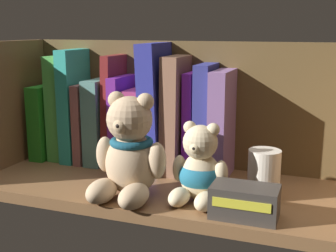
{
  "coord_description": "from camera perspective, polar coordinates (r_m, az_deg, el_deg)",
  "views": [
    {
      "loc": [
        25.12,
        -70.36,
        29.55
      ],
      "look_at": [
        -0.67,
        0.0,
        12.84
      ],
      "focal_mm": 47.25,
      "sensor_mm": 36.0,
      "label": 1
    }
  ],
  "objects": [
    {
      "name": "book_4",
      "position": [
        0.93,
        -8.28,
        0.76
      ],
      "size": [
        3.44,
        12.59,
        17.37
      ],
      "primitive_type": "cube",
      "color": "slate",
      "rests_on": "shelf_board"
    },
    {
      "name": "book_8",
      "position": [
        0.87,
        -1.01,
        2.56
      ],
      "size": [
        4.4,
        14.97,
        24.87
      ],
      "primitive_type": "cube",
      "rotation": [
        0.0,
        -0.04,
        0.0
      ],
      "color": "navy",
      "rests_on": "shelf_board"
    },
    {
      "name": "book_7",
      "position": [
        0.9,
        -3.37,
        -0.1
      ],
      "size": [
        3.99,
        12.74,
        15.94
      ],
      "primitive_type": "cube",
      "rotation": [
        0.0,
        0.03,
        0.0
      ],
      "color": "#A6356B",
      "rests_on": "shelf_board"
    },
    {
      "name": "shelf_board",
      "position": [
        0.8,
        0.45,
        -8.34
      ],
      "size": [
        69.22,
        25.59,
        2.0
      ],
      "primitive_type": "cube",
      "color": "brown",
      "rests_on": "ground"
    },
    {
      "name": "book_12",
      "position": [
        0.84,
        7.31,
        0.44
      ],
      "size": [
        3.07,
        14.49,
        20.08
      ],
      "primitive_type": "cube",
      "color": "#805B92",
      "rests_on": "shelf_board"
    },
    {
      "name": "book_10",
      "position": [
        0.86,
        3.26,
        0.51
      ],
      "size": [
        1.83,
        9.1,
        19.39
      ],
      "primitive_type": "cube",
      "color": "purple",
      "rests_on": "shelf_board"
    },
    {
      "name": "book_6",
      "position": [
        0.91,
        -5.27,
        0.81
      ],
      "size": [
        2.02,
        14.03,
        18.27
      ],
      "primitive_type": "cube",
      "color": "#6A218C",
      "rests_on": "shelf_board"
    },
    {
      "name": "book_1",
      "position": [
        0.98,
        -13.13,
        2.44
      ],
      "size": [
        3.01,
        10.83,
        21.9
      ],
      "primitive_type": "cube",
      "color": "green",
      "rests_on": "shelf_board"
    },
    {
      "name": "book_2",
      "position": [
        0.96,
        -11.46,
        2.73
      ],
      "size": [
        2.76,
        12.52,
        23.24
      ],
      "primitive_type": "cube",
      "color": "teal",
      "rests_on": "shelf_board"
    },
    {
      "name": "book_5",
      "position": [
        0.91,
        -6.63,
        2.14
      ],
      "size": [
        2.36,
        11.03,
        22.32
      ],
      "primitive_type": "cube",
      "rotation": [
        0.0,
        0.03,
        0.0
      ],
      "color": "maroon",
      "rests_on": "shelf_board"
    },
    {
      "name": "shelf_back_panel",
      "position": [
        0.89,
        3.38,
        2.15
      ],
      "size": [
        71.62,
        1.2,
        27.0
      ],
      "primitive_type": "cube",
      "color": "brown",
      "rests_on": "ground"
    },
    {
      "name": "book_0",
      "position": [
        1.0,
        -14.78,
        0.77
      ],
      "size": [
        3.29,
        13.2,
        15.6
      ],
      "primitive_type": "cube",
      "color": "#238121",
      "rests_on": "shelf_board"
    },
    {
      "name": "book_3",
      "position": [
        0.95,
        -9.93,
        0.6
      ],
      "size": [
        1.84,
        12.56,
        16.38
      ],
      "primitive_type": "cube",
      "color": "#8B5555",
      "rests_on": "shelf_board"
    },
    {
      "name": "teddy_bear_larger",
      "position": [
        0.73,
        -5.03,
        -3.51
      ],
      "size": [
        12.71,
        12.91,
        17.42
      ],
      "color": "tan",
      "rests_on": "shelf_board"
    },
    {
      "name": "pillar_candle",
      "position": [
        0.75,
        12.32,
        -5.96
      ],
      "size": [
        5.33,
        5.33,
        8.1
      ],
      "primitive_type": "cylinder",
      "color": "silver",
      "rests_on": "shelf_board"
    },
    {
      "name": "small_product_box",
      "position": [
        0.67,
        9.87,
        -9.59
      ],
      "size": [
        9.86,
        5.84,
        4.86
      ],
      "color": "#38332D",
      "rests_on": "shelf_board"
    },
    {
      "name": "book_9",
      "position": [
        0.86,
        1.37,
        1.64
      ],
      "size": [
        3.5,
        13.06,
        22.46
      ],
      "primitive_type": "cube",
      "rotation": [
        0.0,
        0.01,
        0.0
      ],
      "color": "#8E6249",
      "rests_on": "shelf_board"
    },
    {
      "name": "book_11",
      "position": [
        0.85,
        5.07,
        0.93
      ],
      "size": [
        2.77,
        10.84,
        21.05
      ],
      "primitive_type": "cube",
      "color": "navy",
      "rests_on": "shelf_board"
    },
    {
      "name": "shelf_side_panel_left",
      "position": [
        0.94,
        -20.28,
        1.98
      ],
      "size": [
        1.6,
        27.99,
        27.0
      ],
      "primitive_type": "cube",
      "color": "brown",
      "rests_on": "ground"
    },
    {
      "name": "teddy_bear_smaller",
      "position": [
        0.72,
        4.1,
        -5.74
      ],
      "size": [
        9.52,
        9.98,
        12.99
      ],
      "color": "beige",
      "rests_on": "shelf_board"
    }
  ]
}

